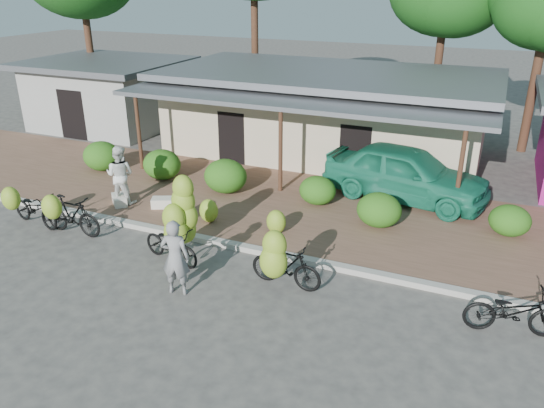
{
  "coord_description": "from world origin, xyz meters",
  "views": [
    {
      "loc": [
        6.29,
        -9.25,
        6.76
      ],
      "look_at": [
        1.19,
        2.61,
        1.2
      ],
      "focal_mm": 35.0,
      "sensor_mm": 36.0,
      "label": 1
    }
  ],
  "objects_px": {
    "sack_far": "(119,200)",
    "vendor": "(175,257)",
    "bike_center": "(177,228)",
    "bike_right": "(282,263)",
    "bike_left": "(70,214)",
    "bike_far_right": "(513,312)",
    "teal_van": "(406,173)",
    "sack_near": "(166,202)",
    "tree_near_right": "(544,3)",
    "bike_far_left": "(32,208)",
    "bystander": "(120,175)"
  },
  "relations": [
    {
      "from": "bike_center",
      "to": "sack_far",
      "type": "distance_m",
      "value": 4.08
    },
    {
      "from": "tree_near_right",
      "to": "sack_near",
      "type": "xyz_separation_m",
      "value": [
        -10.07,
        -11.22,
        -5.56
      ]
    },
    {
      "from": "vendor",
      "to": "teal_van",
      "type": "relative_size",
      "value": 0.35
    },
    {
      "from": "tree_near_right",
      "to": "bike_center",
      "type": "distance_m",
      "value": 16.6
    },
    {
      "from": "sack_far",
      "to": "teal_van",
      "type": "bearing_deg",
      "value": 25.94
    },
    {
      "from": "bike_far_left",
      "to": "bike_center",
      "type": "distance_m",
      "value": 4.94
    },
    {
      "from": "sack_near",
      "to": "teal_van",
      "type": "height_order",
      "value": "teal_van"
    },
    {
      "from": "vendor",
      "to": "tree_near_right",
      "type": "bearing_deg",
      "value": -128.08
    },
    {
      "from": "tree_near_right",
      "to": "bike_far_right",
      "type": "xyz_separation_m",
      "value": [
        -0.07,
        -13.67,
        -5.32
      ]
    },
    {
      "from": "bike_far_left",
      "to": "teal_van",
      "type": "distance_m",
      "value": 11.38
    },
    {
      "from": "bike_right",
      "to": "sack_far",
      "type": "height_order",
      "value": "bike_right"
    },
    {
      "from": "bike_center",
      "to": "teal_van",
      "type": "xyz_separation_m",
      "value": [
        4.7,
        6.02,
        0.15
      ]
    },
    {
      "from": "tree_near_right",
      "to": "teal_van",
      "type": "distance_m",
      "value": 9.62
    },
    {
      "from": "bike_center",
      "to": "sack_near",
      "type": "bearing_deg",
      "value": 52.99
    },
    {
      "from": "sack_near",
      "to": "bystander",
      "type": "height_order",
      "value": "bystander"
    },
    {
      "from": "tree_near_right",
      "to": "sack_near",
      "type": "height_order",
      "value": "tree_near_right"
    },
    {
      "from": "bike_left",
      "to": "bike_center",
      "type": "xyz_separation_m",
      "value": [
        3.48,
        0.09,
        0.21
      ]
    },
    {
      "from": "bike_center",
      "to": "bike_right",
      "type": "xyz_separation_m",
      "value": [
        3.07,
        -0.39,
        -0.12
      ]
    },
    {
      "from": "bike_left",
      "to": "bike_far_right",
      "type": "bearing_deg",
      "value": -89.26
    },
    {
      "from": "bike_left",
      "to": "bike_right",
      "type": "xyz_separation_m",
      "value": [
        6.55,
        -0.31,
        0.08
      ]
    },
    {
      "from": "bike_left",
      "to": "vendor",
      "type": "height_order",
      "value": "vendor"
    },
    {
      "from": "sack_far",
      "to": "teal_van",
      "type": "relative_size",
      "value": 0.14
    },
    {
      "from": "bike_far_left",
      "to": "teal_van",
      "type": "bearing_deg",
      "value": -47.7
    },
    {
      "from": "sack_near",
      "to": "vendor",
      "type": "distance_m",
      "value": 4.86
    },
    {
      "from": "bike_center",
      "to": "vendor",
      "type": "xyz_separation_m",
      "value": [
        0.89,
        -1.44,
        0.07
      ]
    },
    {
      "from": "bike_left",
      "to": "bike_far_right",
      "type": "xyz_separation_m",
      "value": [
        11.47,
        0.05,
        -0.14
      ]
    },
    {
      "from": "tree_near_right",
      "to": "bike_left",
      "type": "height_order",
      "value": "tree_near_right"
    },
    {
      "from": "bike_center",
      "to": "bike_far_left",
      "type": "bearing_deg",
      "value": 103.63
    },
    {
      "from": "tree_near_right",
      "to": "bike_left",
      "type": "distance_m",
      "value": 18.66
    },
    {
      "from": "bike_far_right",
      "to": "bike_far_left",
      "type": "bearing_deg",
      "value": 77.62
    },
    {
      "from": "sack_near",
      "to": "sack_far",
      "type": "height_order",
      "value": "sack_near"
    },
    {
      "from": "sack_near",
      "to": "teal_van",
      "type": "bearing_deg",
      "value": 28.26
    },
    {
      "from": "bike_left",
      "to": "teal_van",
      "type": "height_order",
      "value": "teal_van"
    },
    {
      "from": "sack_far",
      "to": "bike_center",
      "type": "bearing_deg",
      "value": -30.31
    },
    {
      "from": "bystander",
      "to": "vendor",
      "type": "bearing_deg",
      "value": 129.1
    },
    {
      "from": "bike_left",
      "to": "sack_far",
      "type": "xyz_separation_m",
      "value": [
        -0.0,
        2.12,
        -0.38
      ]
    },
    {
      "from": "bike_far_left",
      "to": "teal_van",
      "type": "height_order",
      "value": "teal_van"
    },
    {
      "from": "tree_near_right",
      "to": "vendor",
      "type": "bearing_deg",
      "value": -115.45
    },
    {
      "from": "bike_far_right",
      "to": "sack_far",
      "type": "height_order",
      "value": "bike_far_right"
    },
    {
      "from": "bike_left",
      "to": "bystander",
      "type": "distance_m",
      "value": 2.3
    },
    {
      "from": "bike_center",
      "to": "sack_near",
      "type": "xyz_separation_m",
      "value": [
        -2.01,
        2.41,
        -0.58
      ]
    },
    {
      "from": "tree_near_right",
      "to": "sack_near",
      "type": "distance_m",
      "value": 16.07
    },
    {
      "from": "bike_center",
      "to": "bystander",
      "type": "xyz_separation_m",
      "value": [
        -3.46,
        2.18,
        0.2
      ]
    },
    {
      "from": "bike_left",
      "to": "sack_near",
      "type": "relative_size",
      "value": 2.26
    },
    {
      "from": "tree_near_right",
      "to": "bike_far_right",
      "type": "distance_m",
      "value": 14.66
    },
    {
      "from": "bike_left",
      "to": "bike_center",
      "type": "bearing_deg",
      "value": -88.1
    },
    {
      "from": "sack_far",
      "to": "vendor",
      "type": "bearing_deg",
      "value": -38.54
    },
    {
      "from": "bike_right",
      "to": "vendor",
      "type": "relative_size",
      "value": 0.98
    },
    {
      "from": "bike_right",
      "to": "bystander",
      "type": "bearing_deg",
      "value": 72.1
    },
    {
      "from": "sack_near",
      "to": "bike_right",
      "type": "bearing_deg",
      "value": -28.94
    }
  ]
}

